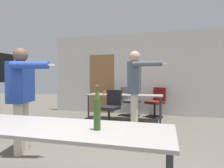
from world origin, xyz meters
The scene contains 10 objects.
back_wall centered at (-0.03, 5.27, 1.36)m, with size 5.76×0.12×2.74m.
conference_table_near centered at (0.09, 0.22, 0.68)m, with size 2.25×0.78×0.74m.
conference_table_far centered at (-0.06, 4.18, 0.67)m, with size 2.16×0.66×0.74m.
person_far_watching centered at (0.46, 2.85, 1.10)m, with size 0.81×0.65×1.81m.
person_center_tall centered at (-1.13, 1.20, 1.02)m, with size 0.88×0.67×1.70m.
office_chair_far_right centered at (-0.30, 3.52, 0.41)m, with size 0.58×0.62×0.90m.
office_chair_side_rolled centered at (-0.04, 4.86, 0.43)m, with size 0.59×0.54×0.93m.
office_chair_far_left centered at (0.80, 4.89, 0.43)m, with size 0.66×0.68×0.92m.
beer_bottle centered at (0.52, 0.19, 0.93)m, with size 0.06×0.06×0.41m.
drink_cup centered at (-0.63, 4.02, 0.80)m, with size 0.07×0.07×0.12m.
Camera 1 is at (1.13, -1.50, 1.21)m, focal length 32.00 mm.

